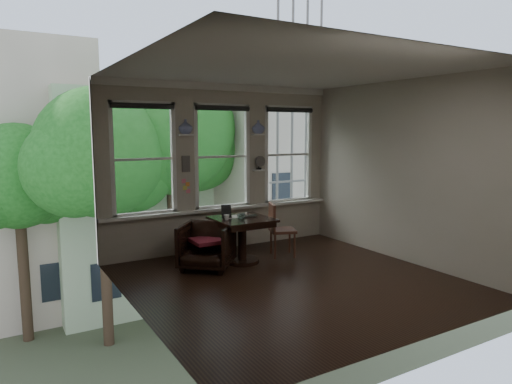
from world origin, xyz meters
TOP-DOWN VIEW (x-y plane):
  - ground at (0.00, 0.00)m, footprint 4.50×4.50m
  - ceiling at (0.00, 0.00)m, footprint 4.50×4.50m
  - wall_back at (0.00, 2.25)m, footprint 4.50×0.00m
  - wall_front at (0.00, -2.25)m, footprint 4.50×0.00m
  - wall_left at (-2.25, 0.00)m, footprint 0.00×4.50m
  - wall_right at (2.25, 0.00)m, footprint 0.00×4.50m
  - window_left at (-1.45, 2.25)m, footprint 1.10×0.12m
  - window_center at (0.00, 2.25)m, footprint 1.10×0.12m
  - window_right at (1.45, 2.25)m, footprint 1.10×0.12m
  - shelf_left at (-0.72, 2.15)m, footprint 0.26×0.16m
  - shelf_right at (0.72, 2.15)m, footprint 0.26×0.16m
  - intercom at (-0.72, 2.18)m, footprint 0.14×0.06m
  - sticky_notes at (-0.72, 2.19)m, footprint 0.16×0.01m
  - desk_fan at (0.72, 2.13)m, footprint 0.20×0.20m
  - vase_left at (-0.72, 2.15)m, footprint 0.24×0.24m
  - vase_right at (0.72, 2.15)m, footprint 0.24×0.24m
  - table at (-0.15, 1.20)m, footprint 0.90×0.90m
  - armchair_left at (-0.80, 1.18)m, footprint 1.12×1.12m
  - cushion_red at (-0.80, 1.18)m, footprint 0.45×0.45m
  - side_chair_right at (0.66, 1.20)m, footprint 0.54×0.54m
  - laptop at (-0.04, 1.20)m, footprint 0.38×0.30m
  - mug at (-0.44, 1.17)m, footprint 0.10×0.10m
  - drinking_glass at (-0.26, 1.02)m, footprint 0.16×0.16m
  - tablet at (-0.37, 1.33)m, footprint 0.17×0.11m
  - papers at (-0.23, 1.36)m, footprint 0.28×0.34m

SIDE VIEW (x-z plane):
  - ground at x=0.00m, z-range 0.00..0.00m
  - armchair_left at x=-0.80m, z-range 0.00..0.73m
  - table at x=-0.15m, z-range 0.00..0.75m
  - cushion_red at x=-0.80m, z-range 0.42..0.48m
  - side_chair_right at x=0.66m, z-range 0.00..0.92m
  - papers at x=-0.23m, z-range 0.75..0.75m
  - laptop at x=-0.04m, z-range 0.75..0.78m
  - mug at x=-0.44m, z-range 0.75..0.84m
  - drinking_glass at x=-0.26m, z-range 0.75..0.85m
  - tablet at x=-0.37m, z-range 0.75..0.97m
  - sticky_notes at x=-0.72m, z-range 1.13..1.37m
  - wall_back at x=0.00m, z-range -0.75..3.75m
  - wall_front at x=0.00m, z-range -0.75..3.75m
  - wall_left at x=-2.25m, z-range -0.75..3.75m
  - wall_right at x=2.25m, z-range -0.75..3.75m
  - desk_fan at x=0.72m, z-range 1.41..1.65m
  - intercom at x=-0.72m, z-range 1.46..1.74m
  - window_left at x=-1.45m, z-range 0.75..2.65m
  - window_center at x=0.00m, z-range 0.75..2.65m
  - window_right at x=1.45m, z-range 0.75..2.65m
  - shelf_left at x=-0.72m, z-range 2.08..2.12m
  - shelf_right at x=0.72m, z-range 2.08..2.12m
  - vase_left at x=-0.72m, z-range 2.12..2.36m
  - vase_right at x=0.72m, z-range 2.12..2.36m
  - ceiling at x=0.00m, z-range 3.00..3.00m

